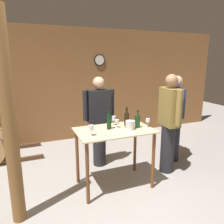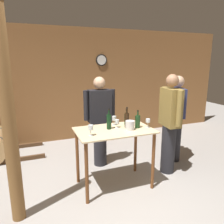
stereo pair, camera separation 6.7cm
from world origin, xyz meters
name	(u,v)px [view 1 (the left image)]	position (x,y,z in m)	size (l,w,h in m)	color
ground_plane	(121,205)	(0.00, 0.00, 0.00)	(14.00, 14.00, 0.00)	#9E9993
back_wall	(72,85)	(0.00, 2.89, 1.35)	(8.40, 0.08, 2.70)	brown
tasting_table	(114,141)	(0.12, 0.50, 0.75)	(1.15, 0.70, 0.92)	beige
wooden_post	(8,114)	(-1.28, 0.23, 1.35)	(0.16, 0.16, 2.70)	brown
wine_bottle_far_left	(109,121)	(0.05, 0.56, 1.04)	(0.07, 0.07, 0.31)	black
wine_bottle_left	(127,119)	(0.34, 0.54, 1.05)	(0.07, 0.07, 0.32)	black
wine_bottle_center	(126,119)	(0.40, 0.67, 1.02)	(0.07, 0.07, 0.26)	black
wine_bottle_right	(138,121)	(0.49, 0.46, 1.03)	(0.08, 0.08, 0.28)	#193819
wine_glass_near_left	(91,128)	(-0.28, 0.36, 1.04)	(0.07, 0.07, 0.15)	silver
wine_glass_near_center	(117,122)	(0.19, 0.58, 1.01)	(0.06, 0.06, 0.13)	silver
wine_glass_near_right	(114,118)	(0.21, 0.73, 1.03)	(0.07, 0.07, 0.15)	silver
wine_glass_far_side	(148,121)	(0.64, 0.42, 1.03)	(0.07, 0.07, 0.14)	silver
ice_bucket	(130,125)	(0.33, 0.41, 0.99)	(0.14, 0.14, 0.14)	silver
person_host	(99,120)	(0.14, 1.26, 0.88)	(0.59, 0.24, 1.66)	#232328
person_visitor_with_scarf	(169,122)	(1.16, 0.56, 0.91)	(0.25, 0.59, 1.72)	#232328
person_visitor_bearded	(175,117)	(1.55, 0.91, 0.88)	(0.34, 0.56, 1.66)	#232328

